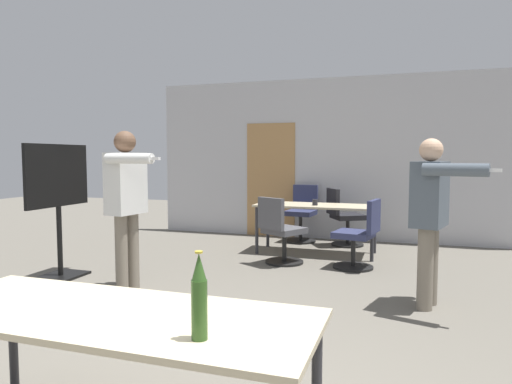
# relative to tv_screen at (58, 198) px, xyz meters

# --- Properties ---
(back_wall) EXTENTS (6.44, 0.12, 2.81)m
(back_wall) POSITION_rel_tv_screen_xyz_m (2.64, 3.63, 0.43)
(back_wall) COLOR #BCBCC1
(back_wall) RESTS_ON ground_plane
(conference_table_near) EXTENTS (1.93, 0.72, 0.73)m
(conference_table_near) POSITION_rel_tv_screen_xyz_m (2.63, -2.63, -0.30)
(conference_table_near) COLOR #C6B793
(conference_table_near) RESTS_ON ground_plane
(conference_table_far) EXTENTS (1.79, 0.69, 0.73)m
(conference_table_far) POSITION_rel_tv_screen_xyz_m (2.65, 2.32, -0.30)
(conference_table_far) COLOR #C6B793
(conference_table_far) RESTS_ON ground_plane
(tv_screen) EXTENTS (0.44, 0.99, 1.59)m
(tv_screen) POSITION_rel_tv_screen_xyz_m (0.00, 0.00, 0.00)
(tv_screen) COLOR black
(tv_screen) RESTS_ON ground_plane
(person_right_polo) EXTENTS (0.76, 0.70, 1.72)m
(person_right_polo) POSITION_rel_tv_screen_xyz_m (1.08, -0.19, 0.08)
(person_right_polo) COLOR slate
(person_right_polo) RESTS_ON ground_plane
(person_far_watching) EXTENTS (0.72, 0.82, 1.62)m
(person_far_watching) POSITION_rel_tv_screen_xyz_m (4.14, 0.23, -0.00)
(person_far_watching) COLOR slate
(person_far_watching) RESTS_ON ground_plane
(office_chair_side_rolled) EXTENTS (0.64, 0.67, 0.91)m
(office_chair_side_rolled) POSITION_rel_tv_screen_xyz_m (2.32, 1.50, -0.54)
(office_chair_side_rolled) COLOR black
(office_chair_side_rolled) RESTS_ON ground_plane
(office_chair_mid_tucked) EXTENTS (0.52, 0.57, 0.96)m
(office_chair_mid_tucked) POSITION_rel_tv_screen_xyz_m (2.23, 3.24, -0.51)
(office_chair_mid_tucked) COLOR black
(office_chair_mid_tucked) RESTS_ON ground_plane
(office_chair_near_pushed) EXTENTS (0.67, 0.65, 0.94)m
(office_chair_near_pushed) POSITION_rel_tv_screen_xyz_m (2.96, 3.05, -0.52)
(office_chair_near_pushed) COLOR black
(office_chair_near_pushed) RESTS_ON ground_plane
(office_chair_far_right) EXTENTS (0.60, 0.54, 0.90)m
(office_chair_far_right) POSITION_rel_tv_screen_xyz_m (3.35, 1.56, -0.55)
(office_chair_far_right) COLOR black
(office_chair_far_right) RESTS_ON ground_plane
(beer_bottle) EXTENTS (0.06, 0.06, 0.35)m
(beer_bottle) POSITION_rel_tv_screen_xyz_m (3.16, -2.80, -0.07)
(beer_bottle) COLOR #2D511E
(beer_bottle) RESTS_ON conference_table_near
(drink_cup) EXTENTS (0.08, 0.08, 0.09)m
(drink_cup) POSITION_rel_tv_screen_xyz_m (2.65, 2.22, -0.19)
(drink_cup) COLOR #232328
(drink_cup) RESTS_ON conference_table_far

